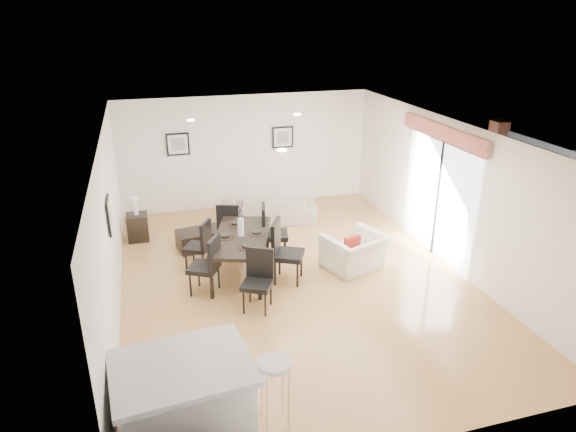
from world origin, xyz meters
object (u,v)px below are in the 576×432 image
object	(u,v)px
dining_chair_wnear	(209,262)
side_table	(138,227)
armchair	(354,252)
kitchen_island	(185,403)
dining_chair_efar	(270,229)
dining_chair_foot	(229,223)
sofa	(268,208)
dining_table	(241,240)
dining_chair_enear	(283,248)
bar_stool	(274,370)
coffee_table	(201,239)
dining_chair_head	(258,276)
dining_chair_wfar	(201,243)

from	to	relation	value
dining_chair_wnear	side_table	distance (m)	2.87
armchair	kitchen_island	distance (m)	4.77
armchair	kitchen_island	bearing A→B (deg)	25.53
dining_chair_efar	dining_chair_foot	xyz separation A→B (m)	(-0.68, 0.67, -0.07)
sofa	dining_table	bearing A→B (deg)	77.16
dining_chair_enear	sofa	bearing A→B (deg)	18.32
armchair	dining_chair_enear	bearing A→B (deg)	-16.18
dining_chair_foot	kitchen_island	xyz separation A→B (m)	(-1.34, -4.84, -0.03)
bar_stool	dining_chair_wnear	bearing A→B (deg)	95.55
dining_chair_efar	dining_chair_wnear	bearing A→B (deg)	139.91
dining_chair_wnear	kitchen_island	bearing A→B (deg)	16.43
dining_chair_foot	coffee_table	bearing A→B (deg)	-1.20
dining_chair_wnear	dining_chair_foot	bearing A→B (deg)	-171.89
armchair	kitchen_island	world-z (taller)	kitchen_island
dining_table	dining_chair_head	xyz separation A→B (m)	(0.04, -1.16, -0.13)
dining_chair_enear	dining_chair_efar	xyz separation A→B (m)	(-0.01, 0.90, -0.02)
dining_chair_head	dining_chair_wfar	bearing A→B (deg)	142.68
dining_chair_efar	dining_chair_head	size ratio (longest dim) A/B	1.09
dining_chair_wnear	dining_chair_wfar	distance (m)	0.93
dining_chair_wfar	dining_chair_foot	xyz separation A→B (m)	(0.64, 0.73, 0.01)
dining_chair_enear	kitchen_island	size ratio (longest dim) A/B	0.72
dining_chair_head	dining_chair_foot	xyz separation A→B (m)	(-0.07, 2.32, -0.02)
dining_chair_foot	bar_stool	xyz separation A→B (m)	(-0.33, -4.84, 0.19)
sofa	dining_chair_wnear	xyz separation A→B (m)	(-1.74, -2.88, 0.27)
armchair	dining_chair_head	world-z (taller)	dining_chair_head
armchair	dining_chair_wnear	bearing A→B (deg)	-15.50
dining_chair_foot	side_table	distance (m)	2.03
dining_chair_enear	dining_chair_foot	size ratio (longest dim) A/B	1.16
dining_table	dining_chair_wnear	size ratio (longest dim) A/B	1.96
coffee_table	side_table	distance (m)	1.45
dining_chair_wfar	bar_stool	xyz separation A→B (m)	(0.32, -4.10, 0.20)
coffee_table	kitchen_island	bearing A→B (deg)	-108.68
bar_stool	dining_chair_efar	bearing A→B (deg)	76.43
dining_chair_efar	coffee_table	xyz separation A→B (m)	(-1.22, 0.87, -0.42)
armchair	dining_chair_efar	bearing A→B (deg)	-49.76
kitchen_island	dining_table	bearing A→B (deg)	64.17
sofa	dining_chair_efar	bearing A→B (deg)	88.81
dining_chair_enear	side_table	distance (m)	3.54
dining_table	side_table	size ratio (longest dim) A/B	3.62
dining_chair_head	coffee_table	distance (m)	2.62
armchair	side_table	bearing A→B (deg)	-51.38
armchair	dining_chair_foot	bearing A→B (deg)	-54.78
dining_chair_foot	dining_chair_wfar	bearing A→B (deg)	67.65
armchair	dining_table	bearing A→B (deg)	-28.59
dining_chair_head	side_table	distance (m)	3.77
sofa	dining_chair_enear	world-z (taller)	dining_chair_enear
dining_chair_enear	dining_chair_head	bearing A→B (deg)	167.37
dining_chair_wnear	bar_stool	distance (m)	3.19
dining_chair_head	kitchen_island	size ratio (longest dim) A/B	0.64
dining_chair_efar	dining_chair_foot	world-z (taller)	dining_chair_efar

